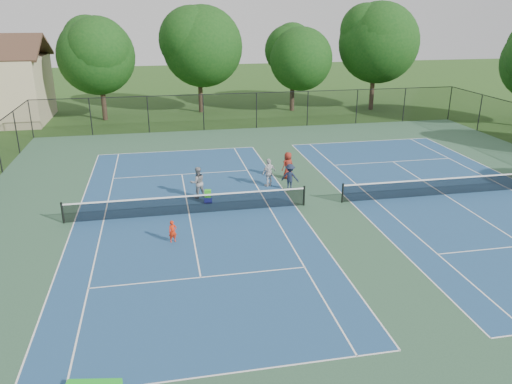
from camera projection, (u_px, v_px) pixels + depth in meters
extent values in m
plane|color=#234716|center=(323.00, 204.00, 26.16)|extent=(140.00, 140.00, 0.00)
cube|color=#2E523A|center=(323.00, 204.00, 26.16)|extent=(36.00, 36.00, 0.01)
cube|color=navy|center=(189.00, 214.00, 24.89)|extent=(10.97, 23.77, 0.00)
cube|color=white|center=(178.00, 151.00, 35.83)|extent=(10.97, 0.06, 0.00)
cube|color=white|center=(219.00, 375.00, 13.95)|extent=(10.97, 0.06, 0.00)
cube|color=white|center=(74.00, 222.00, 23.89)|extent=(0.06, 23.77, 0.00)
cube|color=white|center=(295.00, 206.00, 25.88)|extent=(0.06, 23.77, 0.00)
cube|color=white|center=(104.00, 220.00, 24.14)|extent=(0.06, 23.77, 0.00)
cube|color=white|center=(269.00, 208.00, 25.63)|extent=(0.06, 23.77, 0.00)
cube|color=white|center=(182.00, 174.00, 30.78)|extent=(8.23, 0.06, 0.00)
cube|color=white|center=(201.00, 277.00, 19.00)|extent=(8.23, 0.06, 0.00)
cube|color=white|center=(189.00, 214.00, 24.89)|extent=(0.06, 12.80, 0.00)
cylinder|color=black|center=(62.00, 213.00, 23.63)|extent=(0.10, 0.10, 1.07)
cylinder|color=black|center=(304.00, 196.00, 25.79)|extent=(0.10, 0.10, 1.07)
cube|color=black|center=(189.00, 205.00, 24.73)|extent=(11.90, 0.01, 0.90)
cube|color=white|center=(188.00, 196.00, 24.56)|extent=(11.90, 0.04, 0.07)
cube|color=navy|center=(445.00, 195.00, 27.43)|extent=(10.97, 23.77, 0.00)
cube|color=white|center=(361.00, 141.00, 38.36)|extent=(10.97, 0.06, 0.00)
cube|color=white|center=(350.00, 202.00, 26.43)|extent=(0.06, 23.77, 0.00)
cube|color=white|center=(375.00, 200.00, 26.68)|extent=(0.06, 23.77, 0.00)
cube|color=white|center=(511.00, 190.00, 28.17)|extent=(0.06, 23.77, 0.00)
cube|color=white|center=(393.00, 162.00, 33.32)|extent=(8.23, 0.06, 0.00)
cube|color=white|center=(445.00, 195.00, 27.42)|extent=(0.06, 12.80, 0.00)
cylinder|color=black|center=(343.00, 193.00, 26.17)|extent=(0.10, 0.10, 1.07)
cube|color=black|center=(446.00, 187.00, 27.27)|extent=(11.90, 0.01, 0.90)
cube|color=white|center=(447.00, 179.00, 27.10)|extent=(11.90, 0.04, 0.07)
cylinder|color=black|center=(31.00, 119.00, 38.94)|extent=(0.08, 0.08, 3.00)
cylinder|color=black|center=(91.00, 117.00, 39.76)|extent=(0.08, 0.08, 3.00)
cylinder|color=black|center=(148.00, 115.00, 40.58)|extent=(0.08, 0.08, 3.00)
cylinder|color=black|center=(203.00, 113.00, 41.39)|extent=(0.08, 0.08, 3.00)
cylinder|color=black|center=(257.00, 111.00, 42.21)|extent=(0.08, 0.08, 3.00)
cylinder|color=black|center=(308.00, 109.00, 43.02)|extent=(0.08, 0.08, 3.00)
cylinder|color=black|center=(357.00, 107.00, 43.84)|extent=(0.08, 0.08, 3.00)
cylinder|color=black|center=(404.00, 105.00, 44.65)|extent=(0.08, 0.08, 3.00)
cylinder|color=black|center=(450.00, 103.00, 45.47)|extent=(0.08, 0.08, 3.00)
cylinder|color=black|center=(480.00, 113.00, 41.33)|extent=(0.08, 0.08, 3.00)
cylinder|color=black|center=(16.00, 132.00, 34.80)|extent=(0.08, 0.08, 3.00)
cube|color=black|center=(257.00, 111.00, 42.21)|extent=(36.00, 0.01, 3.00)
cube|color=black|center=(257.00, 93.00, 41.69)|extent=(36.00, 0.05, 0.05)
cylinder|color=#2D2116|center=(103.00, 99.00, 45.24)|extent=(0.44, 0.44, 3.78)
sphere|color=#0F3A10|center=(99.00, 56.00, 43.94)|extent=(6.80, 6.80, 6.80)
sphere|color=#0F3A10|center=(98.00, 49.00, 43.71)|extent=(5.58, 5.58, 5.58)
sphere|color=#0F3A10|center=(97.00, 41.00, 43.48)|extent=(4.35, 4.35, 4.35)
cylinder|color=#2D2116|center=(200.00, 91.00, 48.65)|extent=(0.44, 0.44, 4.14)
sphere|color=#0F3A10|center=(199.00, 47.00, 47.21)|extent=(7.60, 7.60, 7.60)
sphere|color=#0F3A10|center=(199.00, 40.00, 46.99)|extent=(6.23, 6.23, 6.23)
sphere|color=#0F3A10|center=(198.00, 33.00, 46.77)|extent=(4.86, 4.86, 4.86)
cylinder|color=#2D2116|center=(292.00, 93.00, 49.48)|extent=(0.44, 0.44, 3.42)
sphere|color=#0F3A10|center=(293.00, 58.00, 48.32)|extent=(6.00, 6.00, 6.00)
sphere|color=#0F3A10|center=(293.00, 51.00, 48.08)|extent=(4.92, 4.92, 4.92)
sphere|color=#0F3A10|center=(293.00, 43.00, 47.83)|extent=(3.84, 3.84, 3.84)
cylinder|color=#2D2116|center=(372.00, 88.00, 49.86)|extent=(0.44, 0.44, 4.32)
sphere|color=#0F3A10|center=(376.00, 43.00, 48.37)|extent=(7.80, 7.80, 7.80)
sphere|color=#0F3A10|center=(376.00, 36.00, 48.15)|extent=(6.40, 6.40, 6.40)
sphere|color=#0F3A10|center=(377.00, 30.00, 47.94)|extent=(4.99, 4.99, 4.99)
imported|color=red|center=(173.00, 232.00, 21.74)|extent=(0.42, 0.33, 1.00)
imported|color=gray|center=(198.00, 182.00, 26.76)|extent=(0.97, 0.83, 1.73)
imported|color=silver|center=(269.00, 173.00, 28.48)|extent=(1.04, 0.82, 1.65)
imported|color=#192137|center=(290.00, 177.00, 27.92)|extent=(1.13, 0.95, 1.53)
imported|color=maroon|center=(288.00, 165.00, 29.84)|extent=(0.94, 0.81, 1.62)
cube|color=navy|center=(208.00, 200.00, 26.26)|extent=(0.43, 0.34, 0.32)
cube|color=green|center=(208.00, 194.00, 26.13)|extent=(0.38, 0.33, 0.39)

